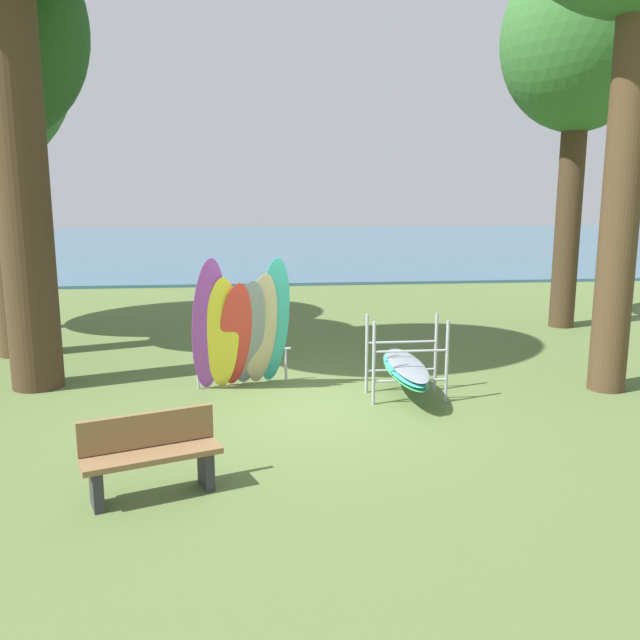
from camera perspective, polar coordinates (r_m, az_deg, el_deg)
ground_plane at (r=9.82m, az=-1.43°, el=-7.48°), size 80.00×80.00×0.00m
lake_water at (r=40.19m, az=-4.95°, el=6.53°), size 80.00×36.00×0.10m
tree_far_left_back at (r=16.60m, az=21.43°, el=21.09°), size 3.42×3.42×8.33m
leaning_board_pile at (r=10.46m, az=-6.73°, el=-0.90°), size 1.67×1.18×2.17m
board_storage_rack at (r=10.23m, az=7.32°, el=-4.05°), size 1.15×2.11×1.25m
park_bench at (r=7.20m, az=-14.31°, el=-11.01°), size 1.46×0.87×0.85m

